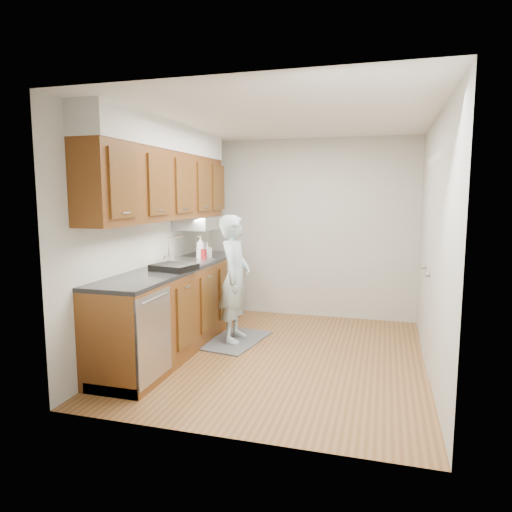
{
  "coord_description": "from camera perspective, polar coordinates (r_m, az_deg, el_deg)",
  "views": [
    {
      "loc": [
        1.04,
        -4.64,
        1.73
      ],
      "look_at": [
        -0.34,
        0.25,
        1.04
      ],
      "focal_mm": 32.0,
      "sensor_mm": 36.0,
      "label": 1
    }
  ],
  "objects": [
    {
      "name": "floor",
      "position": [
        5.06,
        3.03,
        -12.33
      ],
      "size": [
        3.5,
        3.5,
        0.0
      ],
      "primitive_type": "plane",
      "color": "olive",
      "rests_on": "ground"
    },
    {
      "name": "ceiling",
      "position": [
        4.81,
        3.25,
        16.88
      ],
      "size": [
        3.5,
        3.5,
        0.0
      ],
      "primitive_type": "plane",
      "rotation": [
        3.14,
        0.0,
        0.0
      ],
      "color": "white",
      "rests_on": "wall_left"
    },
    {
      "name": "wall_left",
      "position": [
        5.31,
        -12.88,
        2.31
      ],
      "size": [
        0.02,
        3.5,
        2.5
      ],
      "primitive_type": "cube",
      "color": "#B9B9AE",
      "rests_on": "floor"
    },
    {
      "name": "wall_right",
      "position": [
        4.68,
        21.34,
        1.28
      ],
      "size": [
        0.02,
        3.5,
        2.5
      ],
      "primitive_type": "cube",
      "color": "#B9B9AE",
      "rests_on": "floor"
    },
    {
      "name": "wall_back",
      "position": [
        6.49,
        6.54,
        3.39
      ],
      "size": [
        3.0,
        0.02,
        2.5
      ],
      "primitive_type": "cube",
      "color": "#B9B9AE",
      "rests_on": "floor"
    },
    {
      "name": "counter",
      "position": [
        5.3,
        -9.77,
        -5.98
      ],
      "size": [
        0.64,
        2.8,
        1.3
      ],
      "color": "brown",
      "rests_on": "floor"
    },
    {
      "name": "upper_cabinets",
      "position": [
        5.25,
        -11.23,
        9.93
      ],
      "size": [
        0.47,
        2.8,
        1.21
      ],
      "color": "brown",
      "rests_on": "wall_left"
    },
    {
      "name": "closet_door",
      "position": [
        5.01,
        20.76,
        -0.91
      ],
      "size": [
        0.02,
        1.22,
        2.05
      ],
      "primitive_type": "cube",
      "color": "white",
      "rests_on": "wall_right"
    },
    {
      "name": "floor_mat",
      "position": [
        5.52,
        -2.61,
        -10.48
      ],
      "size": [
        0.7,
        1.03,
        0.02
      ],
      "primitive_type": "cube",
      "rotation": [
        0.0,
        0.0,
        -0.16
      ],
      "color": "slate",
      "rests_on": "floor"
    },
    {
      "name": "person",
      "position": [
        5.32,
        -2.67,
        -1.76
      ],
      "size": [
        0.43,
        0.62,
        1.68
      ],
      "primitive_type": "imported",
      "rotation": [
        0.0,
        0.0,
        1.63
      ],
      "color": "#A7C2CB",
      "rests_on": "floor_mat"
    },
    {
      "name": "soap_bottle_a",
      "position": [
        5.67,
        -6.96,
        1.08
      ],
      "size": [
        0.13,
        0.13,
        0.29
      ],
      "primitive_type": "imported",
      "rotation": [
        0.0,
        0.0,
        -0.21
      ],
      "color": "silver",
      "rests_on": "counter"
    },
    {
      "name": "soap_bottle_b",
      "position": [
        5.75,
        -6.14,
        0.74
      ],
      "size": [
        0.11,
        0.11,
        0.2
      ],
      "primitive_type": "imported",
      "rotation": [
        0.0,
        0.0,
        -0.28
      ],
      "color": "silver",
      "rests_on": "counter"
    },
    {
      "name": "soda_can",
      "position": [
        5.6,
        -6.55,
        0.21
      ],
      "size": [
        0.08,
        0.08,
        0.13
      ],
      "primitive_type": "cylinder",
      "rotation": [
        0.0,
        0.0,
        0.06
      ],
      "color": "red",
      "rests_on": "counter"
    },
    {
      "name": "dish_rack",
      "position": [
        4.87,
        -10.21,
        -1.39
      ],
      "size": [
        0.48,
        0.43,
        0.07
      ],
      "primitive_type": "cube",
      "rotation": [
        0.0,
        0.0,
        -0.23
      ],
      "color": "black",
      "rests_on": "counter"
    }
  ]
}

